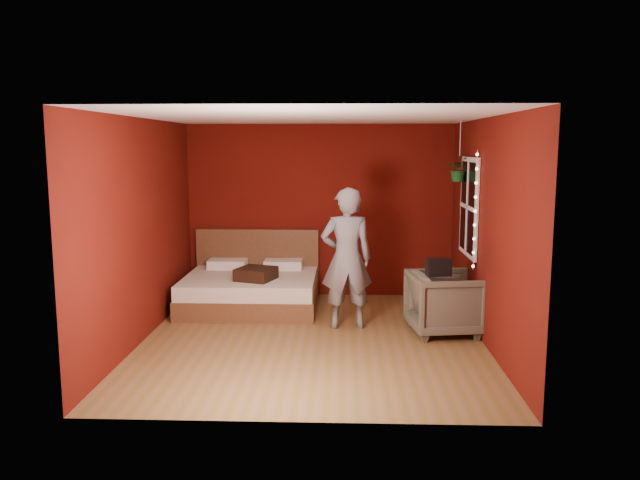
{
  "coord_description": "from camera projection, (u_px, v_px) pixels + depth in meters",
  "views": [
    {
      "loc": [
        0.36,
        -7.14,
        2.28
      ],
      "look_at": [
        0.07,
        0.4,
        1.13
      ],
      "focal_mm": 35.0,
      "sensor_mm": 36.0,
      "label": 1
    }
  ],
  "objects": [
    {
      "name": "floor",
      "position": [
        313.0,
        339.0,
        7.41
      ],
      "size": [
        4.5,
        4.5,
        0.0
      ],
      "primitive_type": "plane",
      "color": "brown",
      "rests_on": "ground"
    },
    {
      "name": "room_walls",
      "position": [
        312.0,
        198.0,
        7.16
      ],
      "size": [
        4.04,
        4.54,
        2.62
      ],
      "color": "#551109",
      "rests_on": "ground"
    },
    {
      "name": "person",
      "position": [
        347.0,
        259.0,
        7.76
      ],
      "size": [
        0.69,
        0.5,
        1.77
      ],
      "primitive_type": "imported",
      "rotation": [
        0.0,
        0.0,
        3.27
      ],
      "color": "slate",
      "rests_on": "ground"
    },
    {
      "name": "handbag",
      "position": [
        439.0,
        267.0,
        7.32
      ],
      "size": [
        0.31,
        0.19,
        0.2
      ],
      "primitive_type": "cube",
      "rotation": [
        0.0,
        0.0,
        0.18
      ],
      "color": "black",
      "rests_on": "armchair"
    },
    {
      "name": "fairy_lights",
      "position": [
        475.0,
        211.0,
        7.48
      ],
      "size": [
        0.04,
        0.04,
        1.45
      ],
      "color": "silver",
      "rests_on": "room_walls"
    },
    {
      "name": "throw_pillow",
      "position": [
        256.0,
        274.0,
        8.5
      ],
      "size": [
        0.59,
        0.59,
        0.17
      ],
      "primitive_type": "cube",
      "rotation": [
        0.0,
        0.0,
        -0.33
      ],
      "color": "black",
      "rests_on": "bed"
    },
    {
      "name": "armchair",
      "position": [
        445.0,
        303.0,
        7.59
      ],
      "size": [
        0.95,
        0.93,
        0.76
      ],
      "primitive_type": "imported",
      "rotation": [
        0.0,
        0.0,
        1.71
      ],
      "color": "#615F4D",
      "rests_on": "ground"
    },
    {
      "name": "window",
      "position": [
        469.0,
        207.0,
        8.0
      ],
      "size": [
        0.05,
        0.97,
        1.27
      ],
      "color": "white",
      "rests_on": "room_walls"
    },
    {
      "name": "hanging_plant",
      "position": [
        459.0,
        169.0,
        8.21
      ],
      "size": [
        0.35,
        0.31,
        0.8
      ],
      "color": "silver",
      "rests_on": "room_walls"
    },
    {
      "name": "bed",
      "position": [
        251.0,
        288.0,
        8.89
      ],
      "size": [
        1.86,
        1.58,
        1.02
      ],
      "color": "brown",
      "rests_on": "ground"
    }
  ]
}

